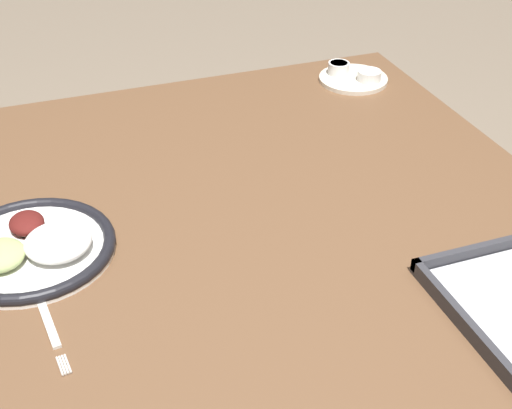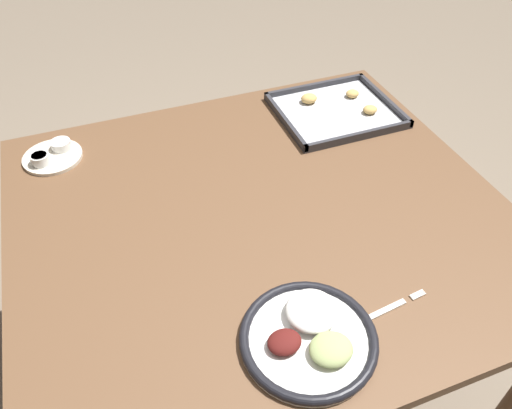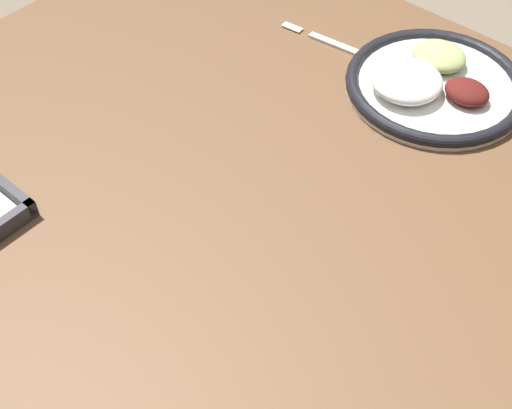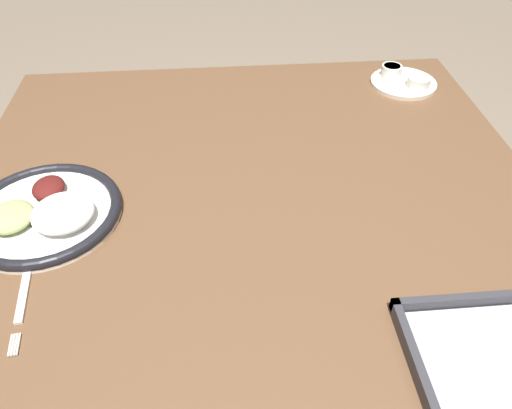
# 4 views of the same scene
# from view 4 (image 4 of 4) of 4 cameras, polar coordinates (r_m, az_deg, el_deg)

# --- Properties ---
(dining_table) EXTENTS (1.21, 1.09, 0.76)m
(dining_table) POSITION_cam_4_polar(r_m,az_deg,el_deg) (0.94, 0.07, -6.32)
(dining_table) COLOR brown
(dining_table) RESTS_ON ground_plane
(dinner_plate) EXTENTS (0.27, 0.27, 0.05)m
(dinner_plate) POSITION_cam_4_polar(r_m,az_deg,el_deg) (0.94, -23.02, -0.83)
(dinner_plate) COLOR white
(dinner_plate) RESTS_ON dining_table
(fork) EXTENTS (0.20, 0.04, 0.00)m
(fork) POSITION_cam_4_polar(r_m,az_deg,el_deg) (0.84, -24.98, -8.94)
(fork) COLOR silver
(fork) RESTS_ON dining_table
(saucer_plate) EXTENTS (0.16, 0.16, 0.04)m
(saucer_plate) POSITION_cam_4_polar(r_m,az_deg,el_deg) (1.32, 16.55, 13.46)
(saucer_plate) COLOR beige
(saucer_plate) RESTS_ON dining_table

